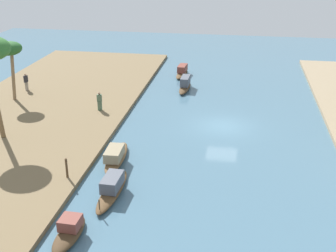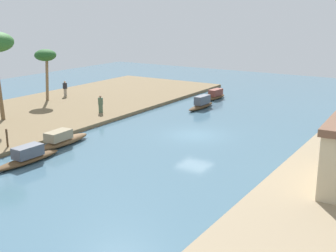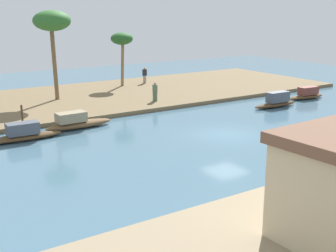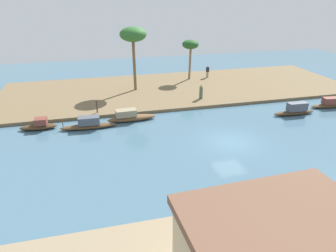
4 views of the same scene
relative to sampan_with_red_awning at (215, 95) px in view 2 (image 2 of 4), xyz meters
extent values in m
plane|color=#476B7F|center=(13.93, 5.21, -0.43)|extent=(74.63, 74.63, 0.00)
cube|color=brown|center=(13.93, -10.47, -0.27)|extent=(43.27, 14.98, 0.31)
ellipsoid|color=brown|center=(0.10, -0.01, -0.23)|extent=(4.18, 1.21, 0.38)
cube|color=brown|center=(-0.14, 0.01, 0.31)|extent=(1.94, 0.95, 0.71)
ellipsoid|color=brown|center=(25.38, -0.68, -0.22)|extent=(5.06, 1.16, 0.41)
cube|color=#4C515B|center=(25.30, -0.68, 0.35)|extent=(1.93, 1.01, 0.72)
ellipsoid|color=#47331E|center=(5.04, 0.96, -0.22)|extent=(4.46, 1.00, 0.41)
cube|color=#4C515B|center=(4.78, 0.97, 0.41)|extent=(2.04, 0.82, 0.85)
ellipsoid|color=brown|center=(21.25, -1.57, -0.16)|extent=(4.82, 1.30, 0.53)
cube|color=gray|center=(21.80, -1.55, 0.43)|extent=(2.00, 1.09, 0.65)
cylinder|color=#4C664C|center=(12.80, -5.38, 0.27)|extent=(0.43, 0.43, 0.78)
cube|color=#4C664C|center=(12.80, -5.38, 0.97)|extent=(0.27, 0.43, 0.62)
sphere|color=#9E7556|center=(12.80, -5.38, 1.39)|extent=(0.21, 0.21, 0.21)
cylinder|color=gray|center=(8.68, -14.05, 0.29)|extent=(0.35, 0.35, 0.81)
cube|color=#232328|center=(8.68, -14.05, 1.02)|extent=(0.44, 0.27, 0.64)
sphere|color=tan|center=(8.68, -14.05, 1.45)|extent=(0.22, 0.22, 0.22)
cylinder|color=#4C3823|center=(24.42, -3.80, 0.53)|extent=(0.14, 0.14, 1.29)
cylinder|color=#7F6647|center=(11.40, -13.80, 2.03)|extent=(0.30, 0.61, 4.30)
ellipsoid|color=#235623|center=(11.40, -13.80, 4.62)|extent=(2.21, 2.21, 1.21)
camera|label=1|loc=(47.05, 6.24, 13.39)|focal=47.46mm
camera|label=2|loc=(43.13, 21.26, 9.07)|focal=47.20mm
camera|label=3|loc=(32.57, 26.54, 7.45)|focal=48.22mm
camera|label=4|loc=(24.94, 26.80, 11.28)|focal=33.76mm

